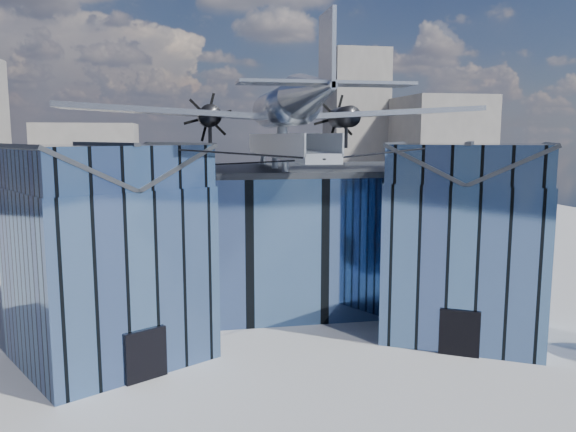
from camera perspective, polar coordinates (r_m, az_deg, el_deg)
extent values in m
plane|color=gray|center=(34.97, 0.62, -12.23)|extent=(120.00, 120.00, 0.00)
cube|color=#4B6998|center=(42.31, -1.77, -1.97)|extent=(28.00, 14.00, 9.50)
cube|color=#282B30|center=(41.72, -1.80, 4.74)|extent=(28.00, 14.00, 0.40)
cube|color=#4B6998|center=(32.27, -17.69, -5.54)|extent=(11.79, 11.43, 9.50)
cube|color=#4B6998|center=(31.45, -18.15, 4.88)|extent=(11.56, 11.20, 2.20)
cube|color=#282B30|center=(30.65, -22.04, 4.62)|extent=(7.98, 9.23, 2.40)
cube|color=#282B30|center=(32.38, -14.46, 5.11)|extent=(7.98, 9.23, 2.40)
cube|color=#282B30|center=(31.41, -18.24, 6.97)|extent=(4.30, 7.10, 0.18)
cube|color=black|center=(29.76, -14.24, -13.53)|extent=(2.03, 1.32, 2.60)
cube|color=black|center=(34.21, -10.73, -4.53)|extent=(0.34, 0.34, 9.50)
cube|color=#4B6998|center=(36.23, 17.51, -4.06)|extent=(11.79, 11.43, 9.50)
cube|color=#4B6998|center=(35.50, 17.91, 5.21)|extent=(11.56, 11.20, 2.20)
cube|color=#282B30|center=(35.63, 14.28, 5.36)|extent=(7.98, 9.23, 2.40)
cube|color=#282B30|center=(35.52, 21.55, 5.04)|extent=(7.98, 9.23, 2.40)
cube|color=#282B30|center=(35.47, 17.99, 7.07)|extent=(4.30, 7.10, 0.18)
cube|color=black|center=(33.24, 17.01, -11.31)|extent=(2.03, 1.32, 2.60)
cube|color=black|center=(36.62, 10.45, -3.69)|extent=(0.34, 0.34, 9.50)
cube|color=#A0A6AE|center=(36.24, -0.44, 6.45)|extent=(1.80, 21.00, 0.50)
cube|color=#A0A6AE|center=(36.08, -1.86, 7.47)|extent=(0.08, 21.00, 1.10)
cube|color=#A0A6AE|center=(36.40, 0.96, 7.48)|extent=(0.08, 21.00, 1.10)
cylinder|color=#A0A6AE|center=(45.64, -2.58, 5.93)|extent=(0.44, 0.44, 1.35)
cylinder|color=#A0A6AE|center=(39.72, -1.35, 5.61)|extent=(0.44, 0.44, 1.35)
cylinder|color=#A0A6AE|center=(35.78, -0.30, 5.34)|extent=(0.44, 0.44, 1.35)
cylinder|color=#A0A6AE|center=(36.72, -0.59, 7.95)|extent=(0.70, 0.70, 1.40)
cylinder|color=black|center=(28.18, -8.30, 6.50)|extent=(10.55, 6.08, 0.69)
cylinder|color=black|center=(30.50, 11.95, 6.52)|extent=(10.55, 6.08, 0.69)
cylinder|color=black|center=(33.86, -4.86, 5.37)|extent=(6.09, 17.04, 1.19)
cylinder|color=black|center=(34.99, 5.01, 5.45)|extent=(6.09, 17.04, 1.19)
cylinder|color=#A9ADB6|center=(36.77, -0.59, 10.99)|extent=(2.50, 11.00, 2.50)
sphere|color=#A9ADB6|center=(42.19, -1.93, 10.61)|extent=(2.50, 2.50, 2.50)
cube|color=black|center=(41.24, -1.72, 11.63)|extent=(1.60, 1.40, 0.50)
cone|color=#A9ADB6|center=(27.99, 2.73, 12.50)|extent=(2.50, 7.00, 2.50)
cube|color=#A9ADB6|center=(25.95, 3.99, 16.40)|extent=(0.18, 2.40, 3.40)
cube|color=#A9ADB6|center=(25.88, 3.90, 13.30)|extent=(8.00, 1.80, 0.14)
cube|color=#A9ADB6|center=(37.18, -11.73, 10.33)|extent=(14.00, 3.20, 1.08)
cylinder|color=black|center=(37.82, -8.01, 10.00)|extent=(1.44, 3.20, 1.44)
cone|color=black|center=(39.61, -8.14, 9.91)|extent=(0.70, 0.70, 0.70)
cube|color=black|center=(39.76, -8.15, 9.90)|extent=(1.05, 0.06, 3.33)
cube|color=black|center=(39.76, -8.15, 9.90)|extent=(2.53, 0.06, 2.53)
cube|color=black|center=(39.76, -8.15, 9.90)|extent=(3.33, 0.06, 1.05)
cylinder|color=black|center=(37.19, -7.93, 8.14)|extent=(0.24, 0.24, 1.75)
cube|color=#A9ADB6|center=(39.54, 9.35, 10.25)|extent=(14.00, 3.20, 1.08)
cylinder|color=black|center=(39.36, 5.70, 9.96)|extent=(1.44, 3.20, 1.44)
cone|color=black|center=(41.09, 4.98, 9.89)|extent=(0.70, 0.70, 0.70)
cube|color=black|center=(41.23, 4.92, 9.88)|extent=(1.05, 0.06, 3.33)
cube|color=black|center=(41.23, 4.92, 9.88)|extent=(2.53, 0.06, 2.53)
cube|color=black|center=(41.23, 4.92, 9.88)|extent=(3.33, 0.06, 1.05)
cylinder|color=black|center=(38.76, 5.93, 8.17)|extent=(0.24, 0.24, 1.75)
cube|color=slate|center=(88.96, 14.98, 5.80)|extent=(12.00, 14.00, 18.00)
cube|color=slate|center=(88.34, -19.57, 4.30)|extent=(14.00, 10.00, 14.00)
cube|color=slate|center=(94.54, 6.88, 8.56)|extent=(9.00, 9.00, 26.00)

